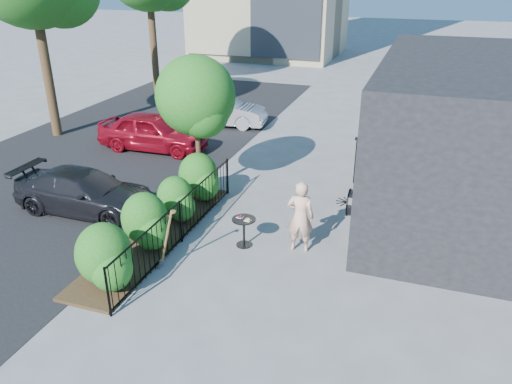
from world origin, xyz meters
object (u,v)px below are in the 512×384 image
at_px(cafe_table, 244,227).
at_px(patio_tree, 197,101).
at_px(woman, 300,217).
at_px(car_red, 153,131).
at_px(car_silver, 221,111).
at_px(car_darkgrey, 85,192).
at_px(shovel, 166,243).

bearing_deg(cafe_table, patio_tree, 132.54).
relative_size(woman, car_red, 0.44).
relative_size(patio_tree, car_silver, 1.04).
height_order(car_red, car_darkgrey, car_red).
xyz_separation_m(patio_tree, shovel, (0.98, -3.93, -2.10)).
distance_m(patio_tree, car_darkgrey, 3.91).
bearing_deg(car_silver, car_red, 155.78).
bearing_deg(car_darkgrey, patio_tree, -49.86).
distance_m(car_silver, car_darkgrey, 8.70).
bearing_deg(shovel, car_darkgrey, 151.90).
xyz_separation_m(shovel, car_silver, (-3.10, 10.53, -0.04)).
relative_size(cafe_table, shovel, 0.50).
bearing_deg(patio_tree, car_darkgrey, -139.69).
xyz_separation_m(woman, car_darkgrey, (-6.00, 0.10, -0.30)).
xyz_separation_m(car_red, car_darkgrey, (0.79, -5.08, -0.11)).
bearing_deg(car_red, car_darkgrey, -172.57).
bearing_deg(shovel, car_red, 121.49).
bearing_deg(woman, cafe_table, 5.19).
bearing_deg(car_darkgrey, cafe_table, -94.24).
distance_m(shovel, car_red, 8.11).
relative_size(woman, shovel, 1.15).
height_order(car_silver, car_darkgrey, car_silver).
relative_size(shovel, car_red, 0.38).
height_order(cafe_table, car_darkgrey, car_darkgrey).
xyz_separation_m(woman, car_red, (-6.79, 5.18, -0.20)).
bearing_deg(car_darkgrey, shovel, -118.27).
relative_size(shovel, car_darkgrey, 0.38).
bearing_deg(car_silver, cafe_table, -161.04).
height_order(cafe_table, woman, woman).
bearing_deg(cafe_table, car_darkgrey, 175.94).
bearing_deg(car_red, woman, -128.78).
height_order(patio_tree, shovel, patio_tree).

